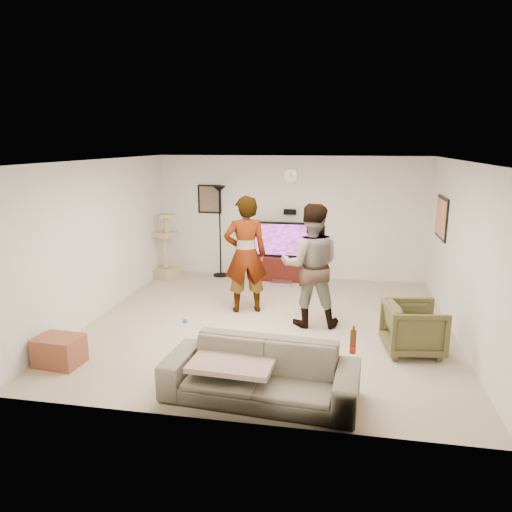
% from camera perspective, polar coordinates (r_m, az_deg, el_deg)
% --- Properties ---
extents(floor, '(5.50, 5.50, 0.02)m').
position_cam_1_polar(floor, '(7.59, 1.57, -8.06)').
color(floor, tan).
rests_on(floor, ground).
extents(ceiling, '(5.50, 5.50, 0.02)m').
position_cam_1_polar(ceiling, '(7.07, 1.70, 11.33)').
color(ceiling, white).
rests_on(ceiling, wall_back).
extents(wall_back, '(5.50, 0.04, 2.50)m').
position_cam_1_polar(wall_back, '(9.91, 4.07, 4.55)').
color(wall_back, white).
rests_on(wall_back, floor).
extents(wall_front, '(5.50, 0.04, 2.50)m').
position_cam_1_polar(wall_front, '(4.62, -3.61, -5.74)').
color(wall_front, white).
rests_on(wall_front, floor).
extents(wall_left, '(0.04, 5.50, 2.50)m').
position_cam_1_polar(wall_left, '(8.10, -17.98, 1.96)').
color(wall_left, white).
rests_on(wall_left, floor).
extents(wall_right, '(0.04, 5.50, 2.50)m').
position_cam_1_polar(wall_right, '(7.34, 23.37, 0.37)').
color(wall_right, white).
rests_on(wall_right, floor).
extents(wall_clock, '(0.26, 0.04, 0.26)m').
position_cam_1_polar(wall_clock, '(9.78, 4.14, 9.45)').
color(wall_clock, silver).
rests_on(wall_clock, wall_back).
extents(wall_speaker, '(0.25, 0.10, 0.10)m').
position_cam_1_polar(wall_speaker, '(9.83, 4.05, 5.25)').
color(wall_speaker, black).
rests_on(wall_speaker, wall_back).
extents(picture_back, '(0.42, 0.03, 0.52)m').
position_cam_1_polar(picture_back, '(10.17, -5.54, 6.74)').
color(picture_back, brown).
rests_on(picture_back, wall_back).
extents(picture_right, '(0.03, 0.78, 0.62)m').
position_cam_1_polar(picture_right, '(8.83, 21.16, 4.25)').
color(picture_right, '#DC7851').
rests_on(picture_right, wall_right).
extents(tv_stand, '(1.16, 0.45, 0.48)m').
position_cam_1_polar(tv_stand, '(9.89, 3.07, -1.42)').
color(tv_stand, '#3B0F0A').
rests_on(tv_stand, floor).
extents(console_box, '(0.40, 0.30, 0.07)m').
position_cam_1_polar(console_box, '(9.56, 3.03, -3.22)').
color(console_box, silver).
rests_on(console_box, floor).
extents(tv, '(1.20, 0.08, 0.71)m').
position_cam_1_polar(tv, '(9.75, 3.11, 1.99)').
color(tv, black).
rests_on(tv, tv_stand).
extents(tv_screen, '(1.10, 0.01, 0.63)m').
position_cam_1_polar(tv_screen, '(9.71, 3.08, 1.93)').
color(tv_screen, '#B633E9').
rests_on(tv_screen, tv).
extents(floor_lamp, '(0.32, 0.32, 1.89)m').
position_cam_1_polar(floor_lamp, '(10.02, -4.29, 2.88)').
color(floor_lamp, black).
rests_on(floor_lamp, floor).
extents(cat_tree, '(0.57, 0.57, 1.36)m').
position_cam_1_polar(cat_tree, '(10.08, -10.79, 1.20)').
color(cat_tree, tan).
rests_on(cat_tree, floor).
extents(person_left, '(0.82, 0.67, 1.94)m').
position_cam_1_polar(person_left, '(7.86, -1.25, 0.17)').
color(person_left, '#A2A1B1').
rests_on(person_left, floor).
extents(person_right, '(0.99, 0.81, 1.88)m').
position_cam_1_polar(person_right, '(7.31, 6.50, -1.12)').
color(person_right, '#316083').
rests_on(person_right, floor).
extents(sofa, '(2.18, 0.99, 0.62)m').
position_cam_1_polar(sofa, '(5.39, 0.52, -13.65)').
color(sofa, '#665F4E').
rests_on(sofa, floor).
extents(throw_blanket, '(0.94, 0.76, 0.06)m').
position_cam_1_polar(throw_blanket, '(5.40, -2.68, -12.35)').
color(throw_blanket, tan).
rests_on(throw_blanket, sofa).
extents(beer_bottle, '(0.06, 0.06, 0.25)m').
position_cam_1_polar(beer_bottle, '(5.15, 11.44, -9.96)').
color(beer_bottle, '#4B2A08').
rests_on(beer_bottle, sofa).
extents(armchair, '(0.84, 0.83, 0.68)m').
position_cam_1_polar(armchair, '(6.81, 18.19, -8.15)').
color(armchair, '#4B4626').
rests_on(armchair, floor).
extents(side_table, '(0.59, 0.46, 0.37)m').
position_cam_1_polar(side_table, '(6.68, -22.31, -10.36)').
color(side_table, brown).
rests_on(side_table, floor).
extents(toy_ball, '(0.07, 0.07, 0.07)m').
position_cam_1_polar(toy_ball, '(7.67, -8.43, -7.61)').
color(toy_ball, '#007DA5').
rests_on(toy_ball, floor).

